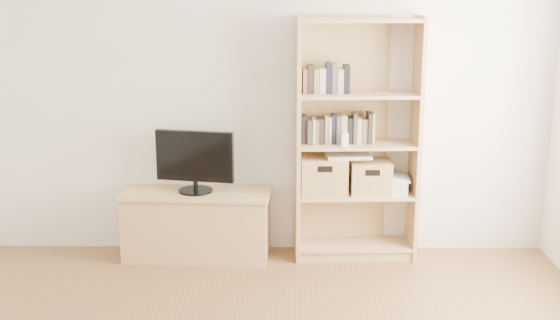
{
  "coord_description": "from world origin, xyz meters",
  "views": [
    {
      "loc": [
        0.19,
        -2.91,
        2.1
      ],
      "look_at": [
        0.13,
        1.9,
        0.89
      ],
      "focal_mm": 45.0,
      "sensor_mm": 36.0,
      "label": 1
    }
  ],
  "objects_px": {
    "basket_left": "(324,175)",
    "laptop": "(348,155)",
    "tv_stand": "(197,226)",
    "bookshelf": "(357,140)",
    "baby_monitor": "(345,140)",
    "television": "(195,162)",
    "basket_right": "(371,177)"
  },
  "relations": [
    {
      "from": "basket_left",
      "to": "laptop",
      "type": "distance_m",
      "value": 0.24
    },
    {
      "from": "tv_stand",
      "to": "bookshelf",
      "type": "relative_size",
      "value": 0.6
    },
    {
      "from": "baby_monitor",
      "to": "basket_left",
      "type": "distance_m",
      "value": 0.35
    },
    {
      "from": "television",
      "to": "baby_monitor",
      "type": "relative_size",
      "value": 6.43
    },
    {
      "from": "baby_monitor",
      "to": "laptop",
      "type": "xyz_separation_m",
      "value": [
        0.03,
        0.09,
        -0.14
      ]
    },
    {
      "from": "bookshelf",
      "to": "basket_left",
      "type": "relative_size",
      "value": 5.31
    },
    {
      "from": "bookshelf",
      "to": "basket_right",
      "type": "relative_size",
      "value": 6.07
    },
    {
      "from": "basket_right",
      "to": "bookshelf",
      "type": "bearing_deg",
      "value": 179.78
    },
    {
      "from": "bookshelf",
      "to": "baby_monitor",
      "type": "xyz_separation_m",
      "value": [
        -0.1,
        -0.11,
        0.03
      ]
    },
    {
      "from": "laptop",
      "to": "bookshelf",
      "type": "bearing_deg",
      "value": 13.57
    },
    {
      "from": "tv_stand",
      "to": "laptop",
      "type": "distance_m",
      "value": 1.3
    },
    {
      "from": "tv_stand",
      "to": "baby_monitor",
      "type": "height_order",
      "value": "baby_monitor"
    },
    {
      "from": "basket_right",
      "to": "baby_monitor",
      "type": "bearing_deg",
      "value": -153.28
    },
    {
      "from": "television",
      "to": "tv_stand",
      "type": "bearing_deg",
      "value": 0.0
    },
    {
      "from": "bookshelf",
      "to": "television",
      "type": "height_order",
      "value": "bookshelf"
    },
    {
      "from": "basket_left",
      "to": "basket_right",
      "type": "relative_size",
      "value": 1.14
    },
    {
      "from": "basket_right",
      "to": "laptop",
      "type": "bearing_deg",
      "value": -172.92
    },
    {
      "from": "tv_stand",
      "to": "basket_left",
      "type": "height_order",
      "value": "basket_left"
    },
    {
      "from": "television",
      "to": "basket_left",
      "type": "distance_m",
      "value": 1.0
    },
    {
      "from": "basket_left",
      "to": "laptop",
      "type": "bearing_deg",
      "value": -3.27
    },
    {
      "from": "basket_left",
      "to": "basket_right",
      "type": "height_order",
      "value": "basket_left"
    },
    {
      "from": "baby_monitor",
      "to": "television",
      "type": "bearing_deg",
      "value": 172.43
    },
    {
      "from": "baby_monitor",
      "to": "bookshelf",
      "type": "bearing_deg",
      "value": 43.4
    },
    {
      "from": "basket_left",
      "to": "laptop",
      "type": "height_order",
      "value": "laptop"
    },
    {
      "from": "bookshelf",
      "to": "television",
      "type": "xyz_separation_m",
      "value": [
        -1.24,
        -0.04,
        -0.16
      ]
    },
    {
      "from": "bookshelf",
      "to": "basket_right",
      "type": "bearing_deg",
      "value": -2.6
    },
    {
      "from": "television",
      "to": "basket_left",
      "type": "bearing_deg",
      "value": 12.41
    },
    {
      "from": "television",
      "to": "basket_right",
      "type": "height_order",
      "value": "television"
    },
    {
      "from": "tv_stand",
      "to": "basket_right",
      "type": "xyz_separation_m",
      "value": [
        1.36,
        0.04,
        0.39
      ]
    },
    {
      "from": "tv_stand",
      "to": "basket_left",
      "type": "distance_m",
      "value": 1.07
    },
    {
      "from": "bookshelf",
      "to": "baby_monitor",
      "type": "bearing_deg",
      "value": -135.0
    },
    {
      "from": "basket_right",
      "to": "basket_left",
      "type": "bearing_deg",
      "value": -177.62
    }
  ]
}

